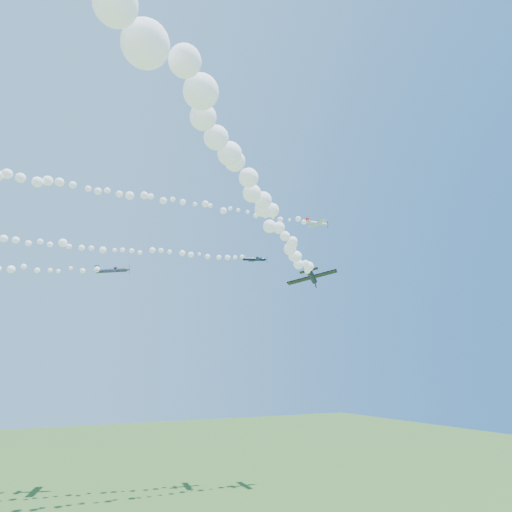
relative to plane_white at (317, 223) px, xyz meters
name	(u,v)px	position (x,y,z in m)	size (l,w,h in m)	color
ground	(218,496)	(-20.01, 7.71, -55.90)	(260.00, 260.00, 0.00)	#2B4C1C
plane_white	(317,223)	(0.00, 0.00, 0.00)	(6.13, 6.41, 1.72)	white
smoke_trail_white	(158,199)	(-36.51, 1.66, -0.31)	(69.38, 5.28, 2.66)	white
plane_navy	(255,259)	(-12.73, 6.57, -8.55)	(6.11, 6.43, 1.63)	#0D1839
smoke_trail_navy	(77,246)	(-49.58, 12.44, -8.76)	(70.13, 13.03, 2.45)	white
plane_grey	(112,270)	(-41.75, 16.94, -12.05)	(7.37, 7.74, 2.35)	#33374B
plane_black	(312,276)	(-17.28, -22.25, -18.65)	(6.96, 6.75, 2.70)	black
smoke_trail_black	(249,183)	(-41.20, -48.97, -18.89)	(45.71, 50.76, 3.08)	white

